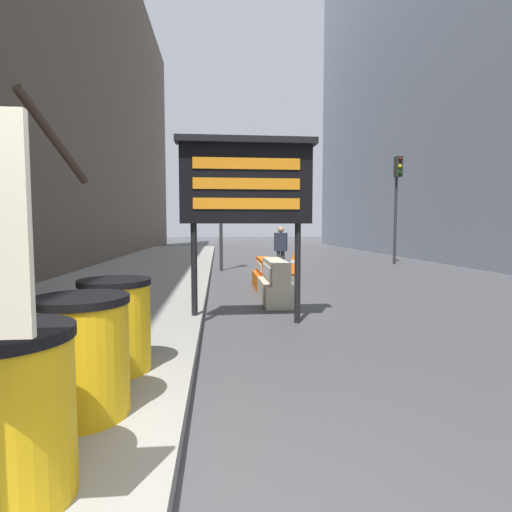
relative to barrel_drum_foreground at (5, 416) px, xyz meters
name	(u,v)px	position (x,y,z in m)	size (l,w,h in m)	color
bare_tree	(18,207)	(-2.79, 6.13, 1.36)	(2.38, 1.85, 3.86)	#4C3D2D
barrel_drum_foreground	(5,416)	(0.00, 0.00, 0.00)	(0.71, 0.71, 0.93)	yellow
barrel_drum_middle	(83,356)	(0.08, 0.96, 0.00)	(0.71, 0.71, 0.93)	yellow
barrel_drum_back	(116,325)	(0.08, 1.92, 0.00)	(0.71, 0.71, 0.93)	yellow
message_board	(246,184)	(1.57, 4.37, 1.67)	(2.25, 0.36, 3.02)	black
jersey_barrier_cream	(276,284)	(2.32, 6.20, -0.23)	(0.61, 1.66, 0.91)	beige
jersey_barrier_orange_far	(265,275)	(2.32, 8.08, -0.28)	(0.55, 1.66, 0.79)	orange
traffic_cone_near	(293,263)	(3.61, 10.94, -0.25)	(0.43, 0.43, 0.78)	black
traffic_light_near_curb	(221,187)	(1.22, 12.34, 2.38)	(0.28, 0.44, 4.16)	#2D2D30
traffic_light_far_side	(397,187)	(8.65, 14.22, 2.63)	(0.28, 0.44, 4.53)	#2D2D30
pedestrian_worker	(281,246)	(3.23, 11.28, 0.32)	(0.48, 0.37, 1.62)	#333338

